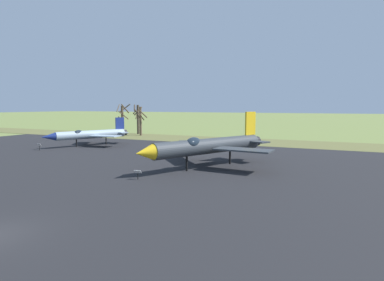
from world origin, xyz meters
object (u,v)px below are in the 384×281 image
at_px(jet_fighter_front_left, 89,134).
at_px(jet_fighter_rear_center, 208,146).
at_px(info_placard_front_left, 39,146).
at_px(info_placard_rear_center, 138,173).

relative_size(jet_fighter_front_left, jet_fighter_rear_center, 0.85).
bearing_deg(jet_fighter_rear_center, jet_fighter_front_left, 159.20).
bearing_deg(jet_fighter_front_left, info_placard_front_left, -110.80).
bearing_deg(info_placard_rear_center, info_placard_front_left, 157.75).
xyz_separation_m(jet_fighter_front_left, info_placard_front_left, (-2.79, -7.34, -1.30)).
bearing_deg(info_placard_front_left, jet_fighter_rear_center, -4.27).
bearing_deg(jet_fighter_rear_center, info_placard_front_left, 175.73).
distance_m(jet_fighter_front_left, jet_fighter_rear_center, 26.45).
relative_size(info_placard_front_left, jet_fighter_rear_center, 0.06).
distance_m(jet_fighter_front_left, info_placard_front_left, 7.96).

